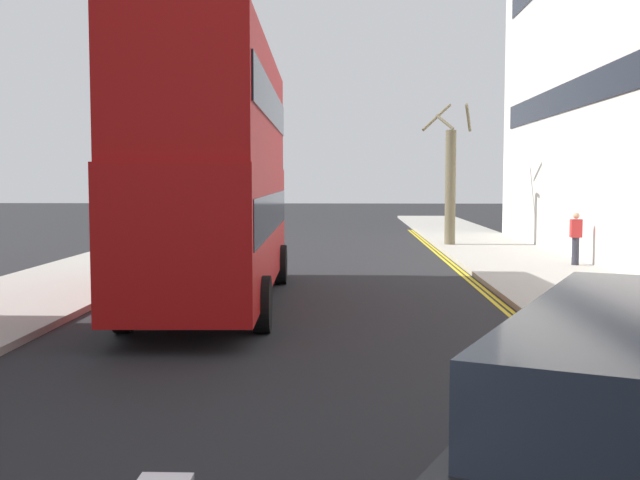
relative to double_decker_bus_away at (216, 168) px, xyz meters
The scene contains 7 objects.
sidewalk_right 8.97m from the double_decker_bus_away, ahead, with size 4.00×80.00×0.14m, color #ADA89E.
sidewalk_left 5.42m from the double_decker_bus_away, behind, with size 4.00×80.00×0.14m, color #ADA89E.
kerb_line_outer 7.27m from the double_decker_bus_away, 15.60° to the right, with size 0.10×56.00×0.01m, color yellow.
kerb_line_inner 7.13m from the double_decker_bus_away, 15.99° to the right, with size 0.10×56.00×0.01m, color yellow.
double_decker_bus_away is the anchor object (origin of this frame).
pedestrian_far 12.38m from the double_decker_bus_away, 35.77° to the left, with size 0.34×0.22×1.62m.
street_tree_mid 16.42m from the double_decker_bus_away, 64.68° to the left, with size 2.07×2.05×5.76m.
Camera 1 is at (0.96, -1.69, 2.77)m, focal length 44.61 mm.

